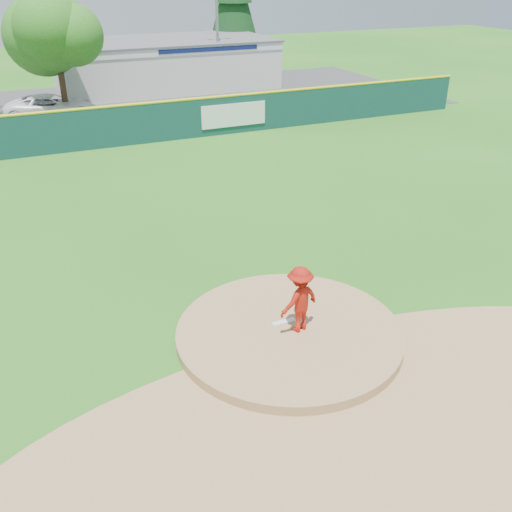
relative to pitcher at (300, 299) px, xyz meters
name	(u,v)px	position (x,y,z in m)	size (l,w,h in m)	color
ground	(289,337)	(-0.21, 0.09, -1.09)	(120.00, 120.00, 0.00)	#286B19
pitchers_mound	(289,337)	(-0.21, 0.09, -1.09)	(5.50, 5.50, 0.50)	#9E774C
pitching_rubber	(284,322)	(-0.21, 0.39, -0.82)	(0.60, 0.15, 0.04)	white
infield_dirt_arc	(356,417)	(-0.21, -2.91, -1.09)	(15.40, 15.40, 0.01)	#9E774C
parking_lot	(96,108)	(-0.21, 27.09, -1.08)	(44.00, 16.00, 0.02)	#38383A
pitcher	(300,299)	(0.00, 0.00, 0.00)	(1.09, 0.62, 1.68)	#A6180E
van	(51,107)	(-3.02, 25.16, -0.37)	(2.33, 5.06, 1.41)	white
pool_building_grp	(165,63)	(5.79, 32.08, 0.57)	(15.20, 8.20, 3.31)	silver
fence_banners	(86,130)	(-2.13, 18.01, -0.09)	(18.90, 0.04, 1.20)	#58140C
outfield_fence	(125,124)	(-0.21, 18.09, 0.00)	(40.00, 0.14, 2.07)	#123A39
deciduous_tree	(55,36)	(-2.21, 25.09, 3.46)	(5.60, 5.60, 7.36)	#382314
conifer_tree	(233,0)	(12.79, 36.09, 4.45)	(4.40, 4.40, 9.50)	#382314
light_pole_right	(217,7)	(8.79, 29.09, 4.45)	(1.75, 0.25, 10.00)	gray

